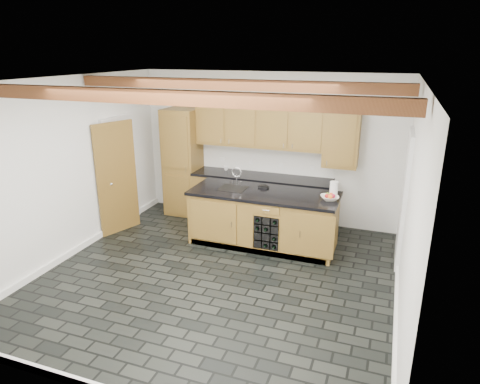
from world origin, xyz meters
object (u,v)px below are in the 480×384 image
(island, at_px, (264,218))
(fruit_bowl, at_px, (330,198))
(paper_towel, at_px, (334,190))
(kitchen_scale, at_px, (263,186))

(island, distance_m, fruit_bowl, 1.18)
(island, relative_size, paper_towel, 9.12)
(island, height_order, kitchen_scale, kitchen_scale)
(fruit_bowl, bearing_deg, kitchen_scale, 168.17)
(fruit_bowl, bearing_deg, island, 179.39)
(island, height_order, paper_towel, paper_towel)
(kitchen_scale, distance_m, fruit_bowl, 1.18)
(island, bearing_deg, paper_towel, 5.01)
(island, xyz_separation_m, paper_towel, (1.11, 0.10, 0.60))
(island, relative_size, kitchen_scale, 13.76)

